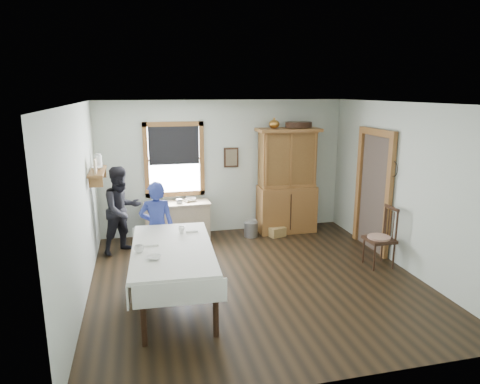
# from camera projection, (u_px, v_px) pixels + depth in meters

# --- Properties ---
(room) EXTENTS (5.01, 5.01, 2.70)m
(room) POSITION_uv_depth(u_px,v_px,m) (257.00, 196.00, 6.36)
(room) COLOR black
(room) RESTS_ON ground
(window) EXTENTS (1.18, 0.07, 1.48)m
(window) POSITION_uv_depth(u_px,v_px,m) (174.00, 156.00, 8.40)
(window) COLOR white
(window) RESTS_ON room
(doorway) EXTENTS (0.09, 1.14, 2.22)m
(doorway) POSITION_uv_depth(u_px,v_px,m) (374.00, 187.00, 7.77)
(doorway) COLOR #493C34
(doorway) RESTS_ON room
(wall_shelf) EXTENTS (0.24, 1.00, 0.44)m
(wall_shelf) POSITION_uv_depth(u_px,v_px,m) (98.00, 170.00, 7.23)
(wall_shelf) COLOR brown
(wall_shelf) RESTS_ON room
(framed_picture) EXTENTS (0.30, 0.04, 0.40)m
(framed_picture) POSITION_uv_depth(u_px,v_px,m) (231.00, 158.00, 8.68)
(framed_picture) COLOR #321E11
(framed_picture) RESTS_ON room
(rug_beater) EXTENTS (0.01, 0.27, 0.27)m
(rug_beater) POSITION_uv_depth(u_px,v_px,m) (394.00, 162.00, 7.12)
(rug_beater) COLOR black
(rug_beater) RESTS_ON room
(work_counter) EXTENTS (1.29, 0.50, 0.74)m
(work_counter) POSITION_uv_depth(u_px,v_px,m) (177.00, 221.00, 8.45)
(work_counter) COLOR tan
(work_counter) RESTS_ON room
(china_hutch) EXTENTS (1.27, 0.61, 2.15)m
(china_hutch) POSITION_uv_depth(u_px,v_px,m) (287.00, 181.00, 8.76)
(china_hutch) COLOR brown
(china_hutch) RESTS_ON room
(dining_table) EXTENTS (1.20, 2.14, 0.84)m
(dining_table) POSITION_uv_depth(u_px,v_px,m) (173.00, 276.00, 5.81)
(dining_table) COLOR white
(dining_table) RESTS_ON room
(spindle_chair) EXTENTS (0.48, 0.48, 1.03)m
(spindle_chair) POSITION_uv_depth(u_px,v_px,m) (380.00, 237.00, 7.09)
(spindle_chair) COLOR #321E11
(spindle_chair) RESTS_ON room
(pail) EXTENTS (0.30, 0.30, 0.30)m
(pail) POSITION_uv_depth(u_px,v_px,m) (251.00, 229.00, 8.62)
(pail) COLOR gray
(pail) RESTS_ON room
(wicker_basket) EXTENTS (0.37, 0.31, 0.19)m
(wicker_basket) POSITION_uv_depth(u_px,v_px,m) (277.00, 232.00, 8.64)
(wicker_basket) COLOR #9E8247
(wicker_basket) RESTS_ON room
(woman_blue) EXTENTS (0.53, 0.37, 1.39)m
(woman_blue) POSITION_uv_depth(u_px,v_px,m) (157.00, 231.00, 6.80)
(woman_blue) COLOR navy
(woman_blue) RESTS_ON room
(figure_dark) EXTENTS (0.90, 0.86, 1.46)m
(figure_dark) POSITION_uv_depth(u_px,v_px,m) (122.00, 213.00, 7.67)
(figure_dark) COLOR black
(figure_dark) RESTS_ON room
(table_cup_a) EXTENTS (0.13, 0.13, 0.10)m
(table_cup_a) POSITION_uv_depth(u_px,v_px,m) (139.00, 249.00, 5.51)
(table_cup_a) COLOR white
(table_cup_a) RESTS_ON dining_table
(table_cup_b) EXTENTS (0.13, 0.13, 0.10)m
(table_cup_b) POSITION_uv_depth(u_px,v_px,m) (181.00, 230.00, 6.27)
(table_cup_b) COLOR white
(table_cup_b) RESTS_ON dining_table
(table_bowl) EXTENTS (0.25, 0.25, 0.05)m
(table_bowl) POSITION_uv_depth(u_px,v_px,m) (154.00, 257.00, 5.30)
(table_bowl) COLOR white
(table_bowl) RESTS_ON dining_table
(counter_book) EXTENTS (0.26, 0.29, 0.02)m
(counter_book) POSITION_uv_depth(u_px,v_px,m) (183.00, 201.00, 8.43)
(counter_book) COLOR brown
(counter_book) RESTS_ON work_counter
(counter_bowl) EXTENTS (0.28, 0.28, 0.07)m
(counter_bowl) POSITION_uv_depth(u_px,v_px,m) (191.00, 200.00, 8.46)
(counter_bowl) COLOR white
(counter_bowl) RESTS_ON work_counter
(shelf_bowl) EXTENTS (0.22, 0.22, 0.05)m
(shelf_bowl) POSITION_uv_depth(u_px,v_px,m) (97.00, 168.00, 7.24)
(shelf_bowl) COLOR white
(shelf_bowl) RESTS_ON wall_shelf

